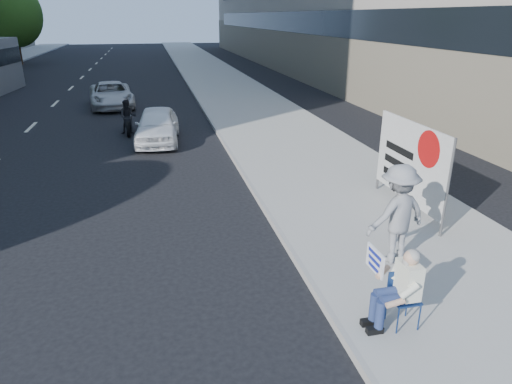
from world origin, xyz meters
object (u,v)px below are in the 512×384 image
object	(u,v)px
jogger	(398,214)
protest_banner	(410,162)
white_sedan_near	(157,125)
motorcycle	(128,119)
white_sedan_far	(111,95)
seated_protester	(399,284)
pedestrian_woman	(397,159)

from	to	relation	value
jogger	protest_banner	bearing A→B (deg)	-135.78
white_sedan_near	motorcycle	bearing A→B (deg)	129.24
white_sedan_near	motorcycle	distance (m)	2.04
jogger	white_sedan_far	world-z (taller)	jogger
seated_protester	pedestrian_woman	xyz separation A→B (m)	(3.15, 5.78, 0.02)
jogger	seated_protester	bearing A→B (deg)	51.06
jogger	white_sedan_near	world-z (taller)	jogger
seated_protester	white_sedan_near	bearing A→B (deg)	104.59
white_sedan_near	pedestrian_woman	bearing A→B (deg)	-41.94
seated_protester	white_sedan_far	distance (m)	21.46
seated_protester	white_sedan_near	size ratio (longest dim) A/B	0.33
white_sedan_far	seated_protester	bearing A→B (deg)	-81.77
seated_protester	jogger	size ratio (longest dim) A/B	0.66
jogger	protest_banner	distance (m)	2.68
jogger	pedestrian_woman	bearing A→B (deg)	-130.15
jogger	white_sedan_far	xyz separation A→B (m)	(-6.52, 18.87, -0.47)
motorcycle	protest_banner	bearing A→B (deg)	-55.53
protest_banner	white_sedan_far	size ratio (longest dim) A/B	0.64
pedestrian_woman	protest_banner	xyz separation A→B (m)	(-0.66, -1.73, 0.50)
jogger	protest_banner	xyz separation A→B (m)	(1.51, 2.19, 0.27)
protest_banner	seated_protester	bearing A→B (deg)	-121.57
pedestrian_woman	white_sedan_near	world-z (taller)	pedestrian_woman
jogger	pedestrian_woman	world-z (taller)	jogger
motorcycle	seated_protester	bearing A→B (deg)	-72.34
protest_banner	motorcycle	distance (m)	12.41
pedestrian_woman	white_sedan_near	xyz separation A→B (m)	(-6.44, 6.85, -0.23)
pedestrian_woman	white_sedan_far	world-z (taller)	pedestrian_woman
protest_banner	motorcycle	bearing A→B (deg)	124.05
protest_banner	pedestrian_woman	bearing A→B (deg)	69.17
white_sedan_far	motorcycle	size ratio (longest dim) A/B	2.33
motorcycle	white_sedan_near	bearing A→B (deg)	-55.16
seated_protester	white_sedan_far	size ratio (longest dim) A/B	0.28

